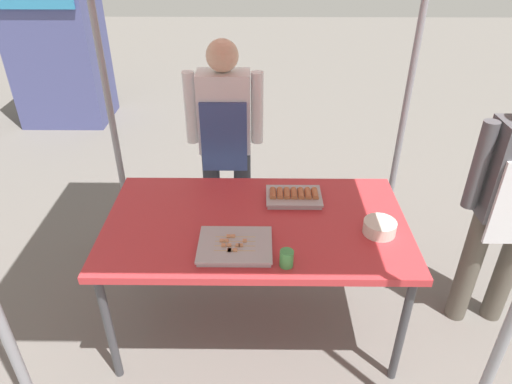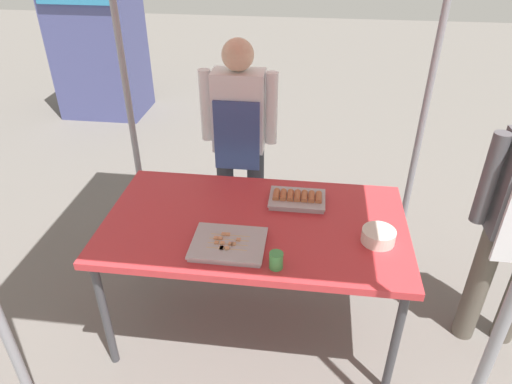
# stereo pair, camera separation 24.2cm
# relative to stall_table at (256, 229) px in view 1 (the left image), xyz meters

# --- Properties ---
(ground_plane) EXTENTS (18.00, 18.00, 0.00)m
(ground_plane) POSITION_rel_stall_table_xyz_m (0.00, 0.00, -0.70)
(ground_plane) COLOR #66605B
(stall_table) EXTENTS (1.60, 0.90, 0.75)m
(stall_table) POSITION_rel_stall_table_xyz_m (0.00, 0.00, 0.00)
(stall_table) COLOR #C63338
(stall_table) RESTS_ON ground
(tray_grilled_sausages) EXTENTS (0.31, 0.22, 0.06)m
(tray_grilled_sausages) POSITION_rel_stall_table_xyz_m (0.21, 0.21, 0.08)
(tray_grilled_sausages) COLOR #ADADB2
(tray_grilled_sausages) RESTS_ON stall_table
(tray_meat_skewers) EXTENTS (0.36, 0.29, 0.04)m
(tray_meat_skewers) POSITION_rel_stall_table_xyz_m (-0.10, -0.23, 0.07)
(tray_meat_skewers) COLOR #ADADB2
(tray_meat_skewers) RESTS_ON stall_table
(condiment_bowl) EXTENTS (0.17, 0.17, 0.07)m
(condiment_bowl) POSITION_rel_stall_table_xyz_m (0.63, -0.10, 0.09)
(condiment_bowl) COLOR silver
(condiment_bowl) RESTS_ON stall_table
(drink_cup_near_edge) EXTENTS (0.07, 0.07, 0.08)m
(drink_cup_near_edge) POSITION_rel_stall_table_xyz_m (0.15, -0.35, 0.09)
(drink_cup_near_edge) COLOR #3F994C
(drink_cup_near_edge) RESTS_ON stall_table
(vendor_woman) EXTENTS (0.52, 0.22, 1.49)m
(vendor_woman) POSITION_rel_stall_table_xyz_m (-0.22, 0.84, 0.18)
(vendor_woman) COLOR #333842
(vendor_woman) RESTS_ON ground
(neighbor_stall_left) EXTENTS (0.92, 0.73, 1.85)m
(neighbor_stall_left) POSITION_rel_stall_table_xyz_m (-2.22, 3.14, 0.23)
(neighbor_stall_left) COLOR #4C518C
(neighbor_stall_left) RESTS_ON ground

